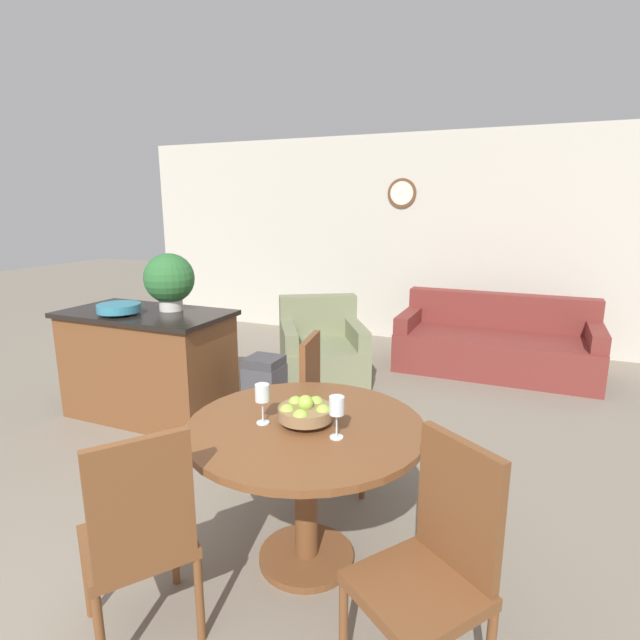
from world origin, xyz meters
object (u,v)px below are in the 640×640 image
dining_table (306,456)px  armchair (322,352)px  potted_plant (169,280)px  dining_chair_near_right (434,559)px  trash_bin (265,393)px  teal_bowl (119,308)px  wine_glass_left (262,395)px  kitchen_island (149,364)px  dining_chair_far_side (327,405)px  dining_chair_near_left (140,532)px  couch (495,345)px  wine_glass_right (337,408)px  fruit_bowl (305,411)px

dining_table → armchair: 2.80m
potted_plant → armchair: 1.80m
dining_chair_near_right → trash_bin: (-1.67, 1.71, -0.22)m
teal_bowl → wine_glass_left: bearing=-28.7°
kitchen_island → trash_bin: 1.08m
wine_glass_left → kitchen_island: wine_glass_left is taller
trash_bin → kitchen_island: bearing=-172.3°
dining_chair_far_side → wine_glass_left: (0.02, -0.87, 0.39)m
dining_chair_near_left → potted_plant: 2.55m
dining_table → couch: couch is taller
kitchen_island → teal_bowl: teal_bowl is taller
dining_chair_far_side → dining_chair_near_left: bearing=-16.8°
dining_chair_near_left → wine_glass_right: dining_chair_near_left is taller
teal_bowl → armchair: 2.09m
wine_glass_left → armchair: bearing=106.9°
potted_plant → armchair: size_ratio=0.40×
dining_table → fruit_bowl: bearing=-172.4°
couch → teal_bowl: bearing=-136.1°
dining_chair_near_left → couch: (1.07, 4.34, -0.24)m
wine_glass_right → trash_bin: (-1.15, 1.38, -0.61)m
wine_glass_right → teal_bowl: bearing=155.4°
wine_glass_right → kitchen_island: (-2.21, 1.23, -0.45)m
wine_glass_left → potted_plant: 2.16m
dining_chair_near_left → dining_chair_near_right: bearing=-39.3°
dining_chair_near_left → dining_chair_near_right: size_ratio=1.00×
dining_chair_far_side → teal_bowl: 1.97m
dining_chair_near_left → dining_chair_far_side: (0.20, 1.50, 0.00)m
dining_chair_near_left → trash_bin: 2.09m
couch → dining_chair_near_right: bearing=-88.9°
dining_chair_far_side → kitchen_island: (-1.81, 0.36, -0.06)m
dining_table → kitchen_island: bearing=150.2°
dining_chair_near_right → kitchen_island: (-2.73, 1.56, -0.06)m
trash_bin → armchair: bearing=92.0°
wine_glass_left → armchair: wine_glass_left is taller
wine_glass_left → potted_plant: (-1.65, 1.36, 0.28)m
trash_bin → armchair: 1.30m
potted_plant → trash_bin: (0.89, 0.01, -0.89)m
wine_glass_left → dining_table: bearing=21.0°
kitchen_island → teal_bowl: 0.55m
fruit_bowl → kitchen_island: kitchen_island is taller
dining_table → fruit_bowl: 0.24m
dining_table → wine_glass_right: wine_glass_right is taller
dining_chair_far_side → fruit_bowl: (0.21, -0.79, 0.30)m
fruit_bowl → couch: bearing=79.7°
wine_glass_right → dining_chair_far_side: bearing=114.9°
dining_table → teal_bowl: 2.37m
wine_glass_right → teal_bowl: 2.55m
wine_glass_right → trash_bin: size_ratio=0.33×
dining_table → couch: (0.66, 3.63, -0.31)m
wine_glass_left → wine_glass_right: bearing=-0.8°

